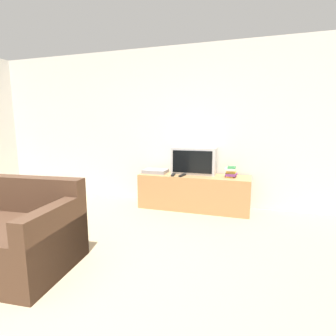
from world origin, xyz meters
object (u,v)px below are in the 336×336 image
(tv_stand, at_px, (194,192))
(book_stack, at_px, (231,172))
(remote_secondary, at_px, (173,175))
(remote_on_stand, at_px, (182,175))
(television, at_px, (194,161))
(set_top_box, at_px, (156,171))

(tv_stand, bearing_deg, book_stack, 3.54)
(remote_secondary, bearing_deg, tv_stand, 24.28)
(remote_on_stand, relative_size, remote_secondary, 1.10)
(remote_secondary, bearing_deg, television, 41.43)
(book_stack, xyz_separation_m, remote_secondary, (-0.87, -0.17, -0.06))
(tv_stand, relative_size, set_top_box, 4.53)
(remote_on_stand, bearing_deg, set_top_box, 163.92)
(television, xyz_separation_m, set_top_box, (-0.62, -0.10, -0.19))
(book_stack, distance_m, remote_secondary, 0.89)
(remote_secondary, bearing_deg, set_top_box, 157.53)
(remote_on_stand, xyz_separation_m, set_top_box, (-0.50, 0.14, 0.02))
(television, distance_m, remote_on_stand, 0.34)
(tv_stand, distance_m, television, 0.50)
(tv_stand, height_order, television, television)
(tv_stand, xyz_separation_m, remote_on_stand, (-0.16, -0.14, 0.29))
(book_stack, bearing_deg, remote_secondary, -168.75)
(remote_on_stand, height_order, set_top_box, set_top_box)
(tv_stand, height_order, set_top_box, set_top_box)
(book_stack, relative_size, set_top_box, 0.62)
(book_stack, distance_m, remote_on_stand, 0.75)
(tv_stand, xyz_separation_m, remote_secondary, (-0.31, -0.14, 0.29))
(tv_stand, height_order, book_stack, book_stack)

